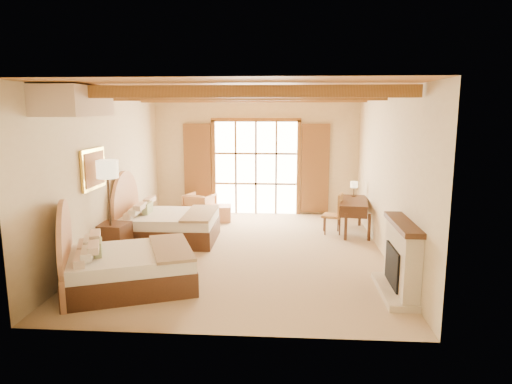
# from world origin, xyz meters

# --- Properties ---
(floor) EXTENTS (7.00, 7.00, 0.00)m
(floor) POSITION_xyz_m (0.00, 0.00, 0.00)
(floor) COLOR tan
(floor) RESTS_ON ground
(wall_back) EXTENTS (5.50, 0.00, 5.50)m
(wall_back) POSITION_xyz_m (0.00, 3.50, 1.60)
(wall_back) COLOR beige
(wall_back) RESTS_ON ground
(wall_left) EXTENTS (0.00, 7.00, 7.00)m
(wall_left) POSITION_xyz_m (-2.75, 0.00, 1.60)
(wall_left) COLOR beige
(wall_left) RESTS_ON ground
(wall_right) EXTENTS (0.00, 7.00, 7.00)m
(wall_right) POSITION_xyz_m (2.75, 0.00, 1.60)
(wall_right) COLOR beige
(wall_right) RESTS_ON ground
(ceiling) EXTENTS (7.00, 7.00, 0.00)m
(ceiling) POSITION_xyz_m (0.00, 0.00, 3.20)
(ceiling) COLOR #B37B33
(ceiling) RESTS_ON ground
(ceiling_beams) EXTENTS (5.39, 4.60, 0.18)m
(ceiling_beams) POSITION_xyz_m (0.00, 0.00, 3.08)
(ceiling_beams) COLOR olive
(ceiling_beams) RESTS_ON ceiling
(french_doors) EXTENTS (3.95, 0.08, 2.60)m
(french_doors) POSITION_xyz_m (0.00, 3.44, 1.25)
(french_doors) COLOR white
(french_doors) RESTS_ON ground
(fireplace) EXTENTS (0.46, 1.40, 1.16)m
(fireplace) POSITION_xyz_m (2.60, -2.00, 0.51)
(fireplace) COLOR beige
(fireplace) RESTS_ON ground
(painting) EXTENTS (0.06, 0.95, 0.75)m
(painting) POSITION_xyz_m (-2.70, -0.75, 1.75)
(painting) COLOR #E6C548
(painting) RESTS_ON wall_left
(canopy_valance) EXTENTS (0.70, 1.40, 0.45)m
(canopy_valance) POSITION_xyz_m (-2.40, -2.00, 2.95)
(canopy_valance) COLOR beige
(canopy_valance) RESTS_ON ceiling
(bed_near) EXTENTS (2.47, 2.10, 1.30)m
(bed_near) POSITION_xyz_m (-1.80, -2.03, 0.39)
(bed_near) COLOR #4C2A1B
(bed_near) RESTS_ON floor
(bed_far) EXTENTS (2.03, 1.58, 1.33)m
(bed_far) POSITION_xyz_m (-1.85, 0.64, 0.40)
(bed_far) COLOR #4C2A1B
(bed_far) RESTS_ON floor
(nightstand) EXTENTS (0.61, 0.61, 0.65)m
(nightstand) POSITION_xyz_m (-2.50, -0.49, 0.33)
(nightstand) COLOR #4C2A1B
(nightstand) RESTS_ON floor
(floor_lamp) EXTENTS (0.40, 0.40, 1.90)m
(floor_lamp) POSITION_xyz_m (-2.50, -0.62, 1.62)
(floor_lamp) COLOR #332519
(floor_lamp) RESTS_ON floor
(armchair) EXTENTS (0.88, 0.89, 0.65)m
(armchair) POSITION_xyz_m (-1.44, 2.82, 0.32)
(armchair) COLOR #B47C4B
(armchair) RESTS_ON floor
(ottoman) EXTENTS (0.59, 0.59, 0.39)m
(ottoman) POSITION_xyz_m (-0.85, 2.53, 0.20)
(ottoman) COLOR tan
(ottoman) RESTS_ON floor
(desk) EXTENTS (0.80, 1.49, 0.76)m
(desk) POSITION_xyz_m (2.39, 1.60, 0.41)
(desk) COLOR #4C2A1B
(desk) RESTS_ON floor
(desk_chair) EXTENTS (0.53, 0.52, 0.94)m
(desk_chair) POSITION_xyz_m (1.92, 1.50, 0.29)
(desk_chair) COLOR #A78047
(desk_chair) RESTS_ON floor
(desk_lamp) EXTENTS (0.18, 0.18, 0.36)m
(desk_lamp) POSITION_xyz_m (2.45, 2.08, 1.04)
(desk_lamp) COLOR #332519
(desk_lamp) RESTS_ON desk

